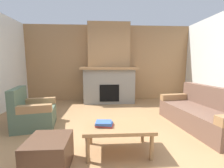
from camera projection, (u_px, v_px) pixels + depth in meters
The scene contains 8 objects.
ground at pixel (114, 137), 2.76m from camera, with size 9.00×9.00×0.00m, color #9E754C.
wall_back_wood_panel at pixel (109, 63), 5.55m from camera, with size 6.00×0.12×2.70m, color #997047.
fireplace at pixel (109, 69), 5.20m from camera, with size 1.90×0.82×2.70m.
couch at pixel (202, 114), 3.17m from camera, with size 1.08×1.90×0.85m.
armchair at pixel (33, 113), 3.18m from camera, with size 0.90×0.90×0.85m.
coffee_table at pixel (118, 128), 2.26m from camera, with size 1.00×0.60×0.43m.
ottoman at pixel (49, 153), 1.92m from camera, with size 0.52×0.52×0.40m, color #4C3323.
book_stack_near_edge at pixel (104, 124), 2.20m from camera, with size 0.28×0.22×0.07m.
Camera 1 is at (-0.20, -2.60, 1.33)m, focal length 24.07 mm.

